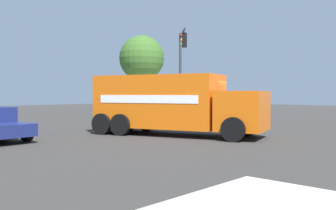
% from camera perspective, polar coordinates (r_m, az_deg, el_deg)
% --- Properties ---
extents(ground_plane, '(100.00, 100.00, 0.00)m').
position_cam_1_polar(ground_plane, '(17.76, 4.38, -4.55)').
color(ground_plane, '#33302D').
extents(sidewalk_corner_near, '(10.47, 10.47, 0.14)m').
position_cam_1_polar(sidewalk_corner_near, '(34.47, 1.17, -1.40)').
color(sidewalk_corner_near, '#B2ADA0').
rests_on(sidewalk_corner_near, ground).
extents(delivery_truck, '(4.79, 8.31, 2.79)m').
position_cam_1_polar(delivery_truck, '(17.69, 0.68, 0.18)').
color(delivery_truck, orange).
rests_on(delivery_truck, ground).
extents(traffic_light_primary, '(2.65, 2.71, 6.31)m').
position_cam_1_polar(traffic_light_primary, '(27.38, 2.04, 6.52)').
color(traffic_light_primary, '#38383D').
rests_on(traffic_light_primary, sidewalk_corner_near).
extents(pedestrian_near_corner, '(0.30, 0.51, 1.77)m').
position_cam_1_polar(pedestrian_near_corner, '(35.24, 1.28, 0.43)').
color(pedestrian_near_corner, black).
rests_on(pedestrian_near_corner, sidewalk_corner_near).
extents(pedestrian_crossing, '(0.35, 0.48, 1.60)m').
position_cam_1_polar(pedestrian_crossing, '(33.77, 2.99, 0.19)').
color(pedestrian_crossing, navy).
rests_on(pedestrian_crossing, sidewalk_corner_near).
extents(picket_fence_run, '(6.94, 0.05, 0.95)m').
position_cam_1_polar(picket_fence_run, '(37.94, -4.47, -0.29)').
color(picket_fence_run, silver).
rests_on(picket_fence_run, sidewalk_corner_near).
extents(shade_tree_near, '(4.31, 4.31, 7.39)m').
position_cam_1_polar(shade_tree_near, '(36.80, -3.98, 7.03)').
color(shade_tree_near, brown).
rests_on(shade_tree_near, sidewalk_corner_near).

